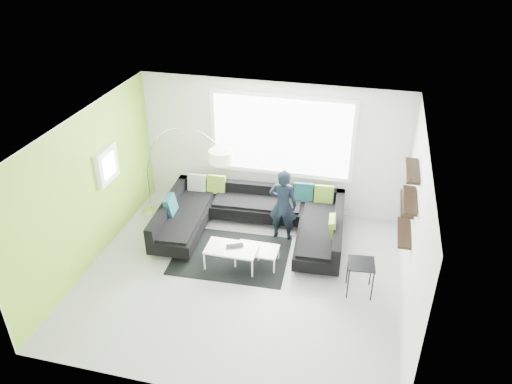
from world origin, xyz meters
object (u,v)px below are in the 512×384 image
at_px(sectional_sofa, 251,222).
at_px(side_table, 360,277).
at_px(laptop, 235,247).
at_px(arc_lamp, 146,168).
at_px(person, 283,205).
at_px(coffee_table, 244,256).

distance_m(sectional_sofa, side_table, 2.46).
bearing_deg(laptop, side_table, -30.08).
xyz_separation_m(arc_lamp, person, (2.91, -0.24, -0.32)).
bearing_deg(side_table, person, 141.12).
bearing_deg(person, coffee_table, 65.84).
distance_m(side_table, person, 2.08).
bearing_deg(sectional_sofa, side_table, -31.20).
bearing_deg(side_table, arc_lamp, 161.41).
bearing_deg(person, arc_lamp, -2.95).
height_order(sectional_sofa, laptop, sectional_sofa).
relative_size(arc_lamp, person, 1.42).
relative_size(sectional_sofa, coffee_table, 3.07).
bearing_deg(sectional_sofa, laptop, -96.26).
bearing_deg(laptop, sectional_sofa, 61.74).
bearing_deg(coffee_table, arc_lamp, 152.06).
xyz_separation_m(side_table, laptop, (-2.23, 0.18, 0.10)).
bearing_deg(coffee_table, laptop, -156.42).
relative_size(coffee_table, arc_lamp, 0.56).
height_order(arc_lamp, laptop, arc_lamp).
xyz_separation_m(arc_lamp, laptop, (2.26, -1.33, -0.66)).
bearing_deg(laptop, person, 33.83).
relative_size(sectional_sofa, side_table, 6.07).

